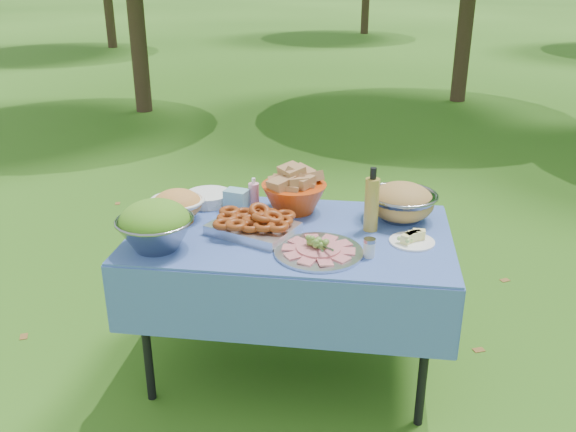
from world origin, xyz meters
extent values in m
plane|color=#1B3E0B|center=(0.00, 0.00, 0.00)|extent=(80.00, 80.00, 0.00)
cube|color=#7BA7ED|center=(0.00, 0.00, 0.38)|extent=(1.46, 0.86, 0.76)
cylinder|color=white|center=(-0.47, 0.30, 0.79)|extent=(0.30, 0.30, 0.06)
cube|color=#7FBBCE|center=(-0.31, 0.24, 0.81)|extent=(0.13, 0.11, 0.10)
cylinder|color=#FD9CB8|center=(-0.23, 0.29, 0.84)|extent=(0.05, 0.05, 0.15)
cube|color=silver|center=(-0.17, -0.04, 0.81)|extent=(0.45, 0.39, 0.09)
cylinder|color=silver|center=(0.15, -0.21, 0.80)|extent=(0.50, 0.50, 0.09)
cylinder|color=#AD9239|center=(0.36, 0.07, 0.91)|extent=(0.07, 0.07, 0.30)
cylinder|color=white|center=(0.55, -0.04, 0.79)|extent=(0.26, 0.26, 0.05)
cylinder|color=silver|center=(0.36, -0.21, 0.80)|extent=(0.06, 0.06, 0.08)
camera|label=1|loc=(0.34, -2.55, 1.91)|focal=38.00mm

